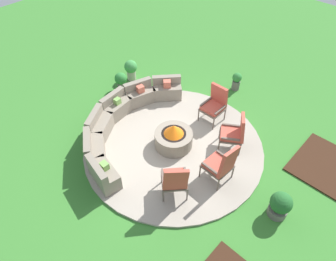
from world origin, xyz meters
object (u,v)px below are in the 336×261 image
object	(u,v)px
potted_plant_3	(237,81)
potted_plant_1	(280,205)
lounge_chair_front_left	(175,180)
lounge_chair_front_right	(222,164)
potted_plant_0	(121,80)
potted_plant_2	(131,69)
lounge_chair_back_right	(215,103)
curved_stone_bench	(123,120)
lounge_chair_back_left	(235,132)
fire_pit	(174,137)

from	to	relation	value
potted_plant_3	potted_plant_1	bearing A→B (deg)	-134.20
lounge_chair_front_left	lounge_chair_front_right	xyz separation A→B (m)	(1.04, -0.49, 0.01)
potted_plant_3	potted_plant_0	bearing A→B (deg)	133.33
lounge_chair_front_left	potted_plant_0	bearing A→B (deg)	107.40
potted_plant_1	potted_plant_2	bearing A→B (deg)	78.68
potted_plant_1	lounge_chair_back_right	bearing A→B (deg)	62.88
potted_plant_3	lounge_chair_front_right	bearing A→B (deg)	-151.77
lounge_chair_front_right	lounge_chair_back_right	distance (m)	2.16
lounge_chair_back_right	potted_plant_1	world-z (taller)	lounge_chair_back_right
potted_plant_1	potted_plant_3	bearing A→B (deg)	45.80
curved_stone_bench	potted_plant_3	world-z (taller)	curved_stone_bench
lounge_chair_back_left	lounge_chair_back_right	size ratio (longest dim) A/B	0.99
lounge_chair_front_right	potted_plant_2	xyz separation A→B (m)	(1.39, 4.66, -0.23)
fire_pit	potted_plant_2	size ratio (longest dim) A/B	1.42
lounge_chair_front_right	potted_plant_0	bearing A→B (deg)	82.82
potted_plant_0	lounge_chair_back_left	bearing A→B (deg)	-85.84
lounge_chair_front_left	potted_plant_3	distance (m)	4.56
curved_stone_bench	lounge_chair_back_left	size ratio (longest dim) A/B	3.78
fire_pit	curved_stone_bench	bearing A→B (deg)	108.11
lounge_chair_back_right	potted_plant_0	bearing A→B (deg)	15.15
curved_stone_bench	potted_plant_3	bearing A→B (deg)	-18.49
lounge_chair_front_right	lounge_chair_back_left	distance (m)	1.15
fire_pit	lounge_chair_back_left	size ratio (longest dim) A/B	0.92
fire_pit	potted_plant_2	bearing A→B (deg)	67.26
lounge_chair_front_left	potted_plant_1	bearing A→B (deg)	-16.30
fire_pit	potted_plant_2	world-z (taller)	fire_pit
fire_pit	potted_plant_1	size ratio (longest dim) A/B	1.48
lounge_chair_front_right	potted_plant_1	xyz separation A→B (m)	(0.16, -1.47, -0.27)
potted_plant_2	lounge_chair_front_left	bearing A→B (deg)	-120.27
lounge_chair_back_left	potted_plant_1	xyz separation A→B (m)	(-0.92, -1.84, -0.25)
curved_stone_bench	lounge_chair_front_left	bearing A→B (deg)	-104.41
curved_stone_bench	potted_plant_1	distance (m)	4.53
lounge_chair_front_left	potted_plant_2	distance (m)	4.83
curved_stone_bench	potted_plant_3	xyz separation A→B (m)	(3.71, -1.24, -0.01)
lounge_chair_back_left	potted_plant_2	bearing A→B (deg)	52.79
potted_plant_2	fire_pit	bearing A→B (deg)	-112.74
lounge_chair_back_left	potted_plant_0	xyz separation A→B (m)	(-0.30, 4.10, -0.26)
potted_plant_2	potted_plant_3	distance (m)	3.47
potted_plant_2	potted_plant_3	world-z (taller)	potted_plant_2
lounge_chair_front_right	potted_plant_1	world-z (taller)	lounge_chair_front_right
curved_stone_bench	potted_plant_2	distance (m)	2.42
lounge_chair_back_right	potted_plant_0	xyz separation A→B (m)	(-0.85, 3.06, -0.27)
potted_plant_0	potted_plant_2	size ratio (longest dim) A/B	0.87
lounge_chair_back_left	potted_plant_0	size ratio (longest dim) A/B	1.77
lounge_chair_back_right	potted_plant_2	distance (m)	3.27
curved_stone_bench	lounge_chair_back_right	bearing A→B (deg)	-38.54
lounge_chair_front_right	potted_plant_2	bearing A→B (deg)	76.20
fire_pit	potted_plant_0	size ratio (longest dim) A/B	1.64
lounge_chair_front_left	lounge_chair_front_right	world-z (taller)	lounge_chair_front_right
fire_pit	lounge_chair_front_left	xyz separation A→B (m)	(-1.13, -1.06, 0.29)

